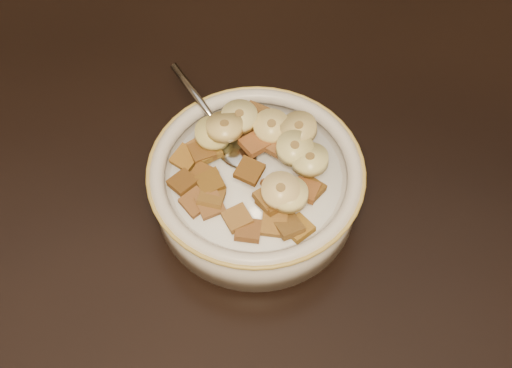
{
  "coord_description": "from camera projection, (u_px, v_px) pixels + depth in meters",
  "views": [
    {
      "loc": [
        0.11,
        -0.39,
        1.29
      ],
      "look_at": [
        0.1,
        -0.05,
        0.78
      ],
      "focal_mm": 50.0,
      "sensor_mm": 36.0,
      "label": 1
    }
  ],
  "objects": [
    {
      "name": "cereal_square_25",
      "position": [
        244.0,
        124.0,
        0.62
      ],
      "size": [
        0.03,
        0.03,
        0.01
      ],
      "primitive_type": "cube",
      "rotation": [
        -0.25,
        0.08,
        2.24
      ],
      "color": "brown",
      "rests_on": "milk"
    },
    {
      "name": "cereal_square_17",
      "position": [
        272.0,
        202.0,
        0.57
      ],
      "size": [
        0.03,
        0.03,
        0.01
      ],
      "primitive_type": "cube",
      "rotation": [
        0.19,
        0.16,
        2.29
      ],
      "color": "brown",
      "rests_on": "milk"
    },
    {
      "name": "cereal_square_26",
      "position": [
        306.0,
        190.0,
        0.58
      ],
      "size": [
        0.03,
        0.03,
        0.01
      ],
      "primitive_type": "cube",
      "rotation": [
        0.12,
        0.01,
        2.77
      ],
      "color": "brown",
      "rests_on": "milk"
    },
    {
      "name": "banana_slice_3",
      "position": [
        213.0,
        133.0,
        0.61
      ],
      "size": [
        0.04,
        0.04,
        0.01
      ],
      "primitive_type": "cylinder",
      "rotation": [
        -0.09,
        -0.11,
        2.83
      ],
      "color": "tan",
      "rests_on": "milk"
    },
    {
      "name": "banana_slice_6",
      "position": [
        295.0,
        148.0,
        0.59
      ],
      "size": [
        0.04,
        0.04,
        0.01
      ],
      "primitive_type": "cylinder",
      "rotation": [
        0.12,
        0.02,
        0.58
      ],
      "color": "#EDDC82",
      "rests_on": "milk"
    },
    {
      "name": "cereal_square_2",
      "position": [
        195.0,
        202.0,
        0.58
      ],
      "size": [
        0.03,
        0.03,
        0.01
      ],
      "primitive_type": "cube",
      "rotation": [
        -0.08,
        -0.16,
        2.31
      ],
      "color": "brown",
      "rests_on": "milk"
    },
    {
      "name": "cereal_square_1",
      "position": [
        269.0,
        198.0,
        0.57
      ],
      "size": [
        0.03,
        0.03,
        0.01
      ],
      "primitive_type": "cube",
      "rotation": [
        0.11,
        0.09,
        0.68
      ],
      "color": "brown",
      "rests_on": "milk"
    },
    {
      "name": "cereal_square_14",
      "position": [
        183.0,
        182.0,
        0.59
      ],
      "size": [
        0.03,
        0.03,
        0.01
      ],
      "primitive_type": "cube",
      "rotation": [
        -0.17,
        -0.01,
        0.78
      ],
      "color": "brown",
      "rests_on": "milk"
    },
    {
      "name": "table",
      "position": [
        152.0,
        166.0,
        0.68
      ],
      "size": [
        1.4,
        0.9,
        0.04
      ],
      "primitive_type": "cube",
      "rotation": [
        0.0,
        0.0,
        0.0
      ],
      "color": "black",
      "rests_on": "floor"
    },
    {
      "name": "cereal_square_7",
      "position": [
        202.0,
        152.0,
        0.6
      ],
      "size": [
        0.03,
        0.03,
        0.01
      ],
      "primitive_type": "cube",
      "rotation": [
        -0.05,
        0.02,
        0.43
      ],
      "color": "brown",
      "rests_on": "milk"
    },
    {
      "name": "cereal_bowl",
      "position": [
        256.0,
        190.0,
        0.62
      ],
      "size": [
        0.18,
        0.18,
        0.04
      ],
      "primitive_type": "cylinder",
      "color": "beige",
      "rests_on": "table"
    },
    {
      "name": "banana_slice_8",
      "position": [
        225.0,
        127.0,
        0.6
      ],
      "size": [
        0.04,
        0.04,
        0.02
      ],
      "primitive_type": "cylinder",
      "rotation": [
        -0.11,
        0.12,
        0.99
      ],
      "color": "#DAB769",
      "rests_on": "milk"
    },
    {
      "name": "cereal_square_5",
      "position": [
        281.0,
        133.0,
        0.62
      ],
      "size": [
        0.02,
        0.02,
        0.01
      ],
      "primitive_type": "cube",
      "rotation": [
        -0.01,
        0.04,
        1.79
      ],
      "color": "brown",
      "rests_on": "milk"
    },
    {
      "name": "cereal_square_18",
      "position": [
        277.0,
        187.0,
        0.58
      ],
      "size": [
        0.03,
        0.03,
        0.01
      ],
      "primitive_type": "cube",
      "rotation": [
        0.22,
        -0.08,
        2.1
      ],
      "color": "brown",
      "rests_on": "milk"
    },
    {
      "name": "milk",
      "position": [
        256.0,
        176.0,
        0.6
      ],
      "size": [
        0.15,
        0.15,
        0.0
      ],
      "primitive_type": "cylinder",
      "color": "white",
      "rests_on": "cereal_bowl"
    },
    {
      "name": "banana_slice_0",
      "position": [
        271.0,
        127.0,
        0.6
      ],
      "size": [
        0.04,
        0.04,
        0.02
      ],
      "primitive_type": "cylinder",
      "rotation": [
        0.11,
        -0.12,
        0.85
      ],
      "color": "#FFDE8C",
      "rests_on": "milk"
    },
    {
      "name": "cereal_square_4",
      "position": [
        274.0,
        224.0,
        0.57
      ],
      "size": [
        0.02,
        0.02,
        0.01
      ],
      "primitive_type": "cube",
      "rotation": [
        -0.12,
        -0.01,
        3.03
      ],
      "color": "olive",
      "rests_on": "milk"
    },
    {
      "name": "cereal_square_19",
      "position": [
        280.0,
        147.0,
        0.6
      ],
      "size": [
        0.03,
        0.03,
        0.01
      ],
      "primitive_type": "cube",
      "rotation": [
        0.0,
        0.14,
        2.48
      ],
      "color": "brown",
      "rests_on": "milk"
    },
    {
      "name": "banana_slice_2",
      "position": [
        299.0,
        128.0,
        0.6
      ],
      "size": [
        0.04,
        0.04,
        0.02
      ],
      "primitive_type": "cylinder",
      "rotation": [
        -0.09,
        0.13,
        2.79
      ],
      "color": "#D0B975",
      "rests_on": "milk"
    },
    {
      "name": "cereal_square_9",
      "position": [
        237.0,
        218.0,
        0.57
      ],
      "size": [
        0.03,
        0.03,
        0.01
      ],
      "primitive_type": "cube",
      "rotation": [
        -0.04,
        -0.07,
        0.49
      ],
      "color": "olive",
      "rests_on": "milk"
    },
    {
      "name": "cereal_square_23",
      "position": [
        256.0,
        114.0,
        0.63
      ],
      "size": [
        0.03,
        0.03,
        0.01
      ],
      "primitive_type": "cube",
      "rotation": [
        0.05,
        -0.15,
        1.13
      ],
      "color": "brown",
      "rests_on": "milk"
    },
    {
      "name": "cereal_square_6",
      "position": [
        254.0,
        144.0,
        0.6
      ],
      "size": [
        0.03,
        0.03,
        0.01
      ],
      "primitive_type": "cube",
      "rotation": [
        0.06,
        0.04,
        2.23
      ],
      "color": "brown",
      "rests_on": "milk"
    },
    {
      "name": "banana_slice_7",
      "position": [
        289.0,
        195.0,
        0.57
      ],
      "size": [
        0.04,
        0.04,
        0.01
      ],
      "primitive_type": "cylinder",
      "rotation": [
        -0.04,
        0.07,
        2.09
      ],
      "color": "#FDDE8D",
      "rests_on": "milk"
    },
    {
      "name": "banana_slice_1",
      "position": [
        281.0,
        191.0,
        0.56
      ],
      "size": [
        0.04,
        0.04,
        0.02
      ],
      "primitive_type": "cylinder",
      "rotation": [
        -0.09,
        -0.1,
        2.33
      ],
      "color": "#ECD08D",
      "rests_on": "milk"
    },
    {
      "name": "cereal_square_3",
      "position": [
        194.0,
        152.0,
        0.61
      ],
      "size": [
        0.03,
        0.03,
        0.01
      ],
      "primitive_type": "cube",
      "rotation": [
        0.05,
        -0.15,
        0.56
      ],
      "color": "brown",
      "rests_on": "milk"
    },
    {
      "name": "cereal_square_22",
      "position": [
        203.0,
        176.0,
        0.59
      ],
      "size": [
        0.03,
        0.03,
        0.01
      ],
      "primitive_type": "cube",
      "rotation": [
        -0.21,
        0.1,
        2.59
      ],
      "color": "brown",
      "rests_on": "milk"
    },
    {
      "name": "cereal_square_8",
      "position": [
        248.0,
        230.0,
        0.56
      ],
      "size": [
        0.02,
        0.02,
        0.01
      ],
      "primitive_type": "cube",
      "rotation": [
        0.04,
        0.14,
        1.47
      ],
      "color": "brown",
      "rests_on": "milk"
    },
    {
      "name": "cereal_square_21",
      "position": [
        185.0,
        158.0,
        0.61
      ],
      "size": [
        0.03,
        0.03,
        0.01
      ],
      "primitive_type": "cube",
      "rotation": [
        -0.18,
        -0.04,
        2.55
      ],
      "color": "brown",
      "rests_on": "milk"
    },
    {
      "name": "cereal_square_28",
      "position": [
        211.0,
        197.0,
        0.58
      ],
      "size": [
        0.02,
        0.02,
        0.01
      ],
      "primitive_type": "cube",
      "rotation": [
        0.25,
        -0.06,
        2.95
      ],
      "color": "brown",
      "rests_on": "milk"
    },
    {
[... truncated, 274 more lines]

